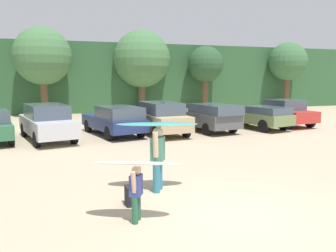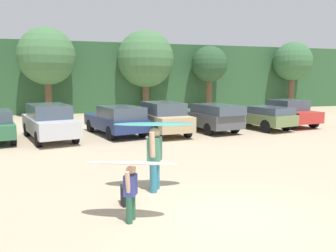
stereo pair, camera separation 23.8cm
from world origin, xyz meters
name	(u,v)px [view 2 (the right image)]	position (x,y,z in m)	size (l,w,h in m)	color
ground_plane	(230,216)	(0.00, 0.00, 0.00)	(120.00, 120.00, 0.00)	tan
hillside_ridge	(95,78)	(0.00, 28.73, 2.92)	(108.00, 12.00, 5.83)	#2D5633
tree_far_right	(47,57)	(-4.23, 21.27, 4.48)	(4.26, 4.26, 6.64)	brown
tree_center_right	(146,59)	(3.56, 22.21, 4.45)	(4.75, 4.75, 6.86)	brown
tree_far_left	(209,65)	(9.09, 21.51, 4.04)	(3.11, 3.11, 5.66)	brown
tree_right	(293,62)	(17.65, 21.59, 4.40)	(3.60, 3.60, 6.26)	brown
parked_car_silver	(49,121)	(-3.90, 10.71, 0.88)	(2.78, 5.07, 1.68)	silver
parked_car_navy	(117,120)	(-0.67, 11.02, 0.80)	(2.82, 4.86, 1.51)	navy
parked_car_tan	(162,117)	(1.63, 10.65, 0.88)	(2.11, 4.53, 1.67)	tan
parked_car_dark_gray	(209,116)	(4.37, 10.96, 0.81)	(2.55, 5.05, 1.51)	#4C4F54
parked_car_olive_green	(260,116)	(7.51, 10.78, 0.74)	(2.63, 4.64, 1.32)	#6B7F4C
parked_car_red	(287,113)	(9.74, 11.41, 0.82)	(2.27, 4.19, 1.59)	#B72D28
person_adult	(155,155)	(-1.08, 2.08, 0.94)	(0.51, 0.72, 1.66)	teal
person_child	(131,190)	(-2.05, 0.36, 0.65)	(0.34, 0.50, 1.15)	#26593F
surfboard_teal	(154,124)	(-1.09, 2.09, 1.74)	(2.15, 1.12, 0.07)	teal
surfboard_white	(131,163)	(-2.02, 0.37, 1.21)	(1.89, 1.17, 0.17)	white
backpack_dropped	(127,195)	(-1.96, 1.29, 0.22)	(0.24, 0.34, 0.45)	black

